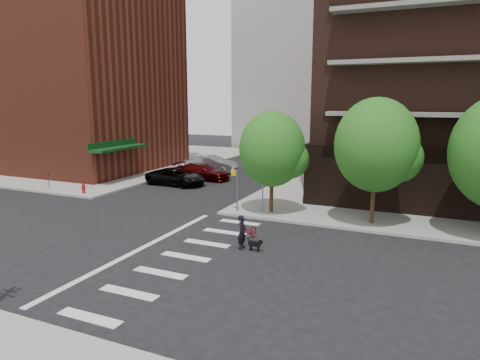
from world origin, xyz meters
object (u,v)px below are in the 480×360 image
object	(u,v)px
parked_car_silver	(211,164)
scooter	(248,232)
dog_walker	(242,232)
fire_hydrant	(83,188)
parked_car_maroon	(202,172)
parked_car_black	(176,177)

from	to	relation	value
parked_car_silver	scooter	bearing A→B (deg)	-151.89
parked_car_silver	dog_walker	distance (m)	21.83
fire_hydrant	scooter	world-z (taller)	fire_hydrant
dog_walker	parked_car_silver	bearing A→B (deg)	27.75
parked_car_maroon	parked_car_silver	distance (m)	3.90
fire_hydrant	dog_walker	size ratio (longest dim) A/B	0.44
parked_car_silver	scooter	world-z (taller)	parked_car_silver
parked_car_maroon	parked_car_silver	bearing A→B (deg)	14.16
parked_car_black	parked_car_maroon	distance (m)	3.05
fire_hydrant	parked_car_maroon	bearing A→B (deg)	61.01
parked_car_maroon	dog_walker	world-z (taller)	dog_walker
parked_car_black	parked_car_maroon	world-z (taller)	parked_car_maroon
parked_car_black	scooter	distance (m)	15.26
parked_car_maroon	dog_walker	xyz separation A→B (m)	(10.40, -14.82, 0.09)
fire_hydrant	parked_car_black	xyz separation A→B (m)	(4.16, 6.09, 0.15)
parked_car_black	scooter	bearing A→B (deg)	-130.52
scooter	parked_car_maroon	bearing A→B (deg)	137.05
fire_hydrant	scooter	bearing A→B (deg)	-16.53
parked_car_maroon	parked_car_black	bearing A→B (deg)	162.41
parked_car_silver	scooter	size ratio (longest dim) A/B	3.27
fire_hydrant	parked_car_maroon	size ratio (longest dim) A/B	0.15
fire_hydrant	scooter	xyz separation A→B (m)	(15.15, -4.50, -0.14)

